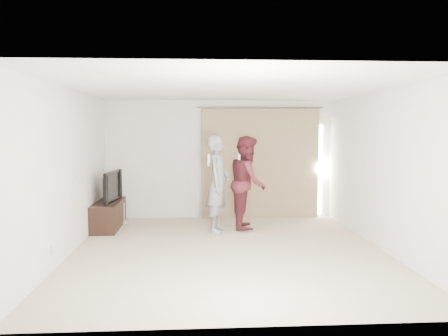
{
  "coord_description": "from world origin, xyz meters",
  "views": [
    {
      "loc": [
        -0.49,
        -6.89,
        1.94
      ],
      "look_at": [
        0.01,
        1.2,
        1.24
      ],
      "focal_mm": 35.0,
      "sensor_mm": 36.0,
      "label": 1
    }
  ],
  "objects": [
    {
      "name": "scratching_post",
      "position": [
        -2.1,
        2.23,
        0.17
      ],
      "size": [
        0.32,
        0.32,
        0.42
      ],
      "color": "tan",
      "rests_on": "ground"
    },
    {
      "name": "tv",
      "position": [
        -2.27,
        1.81,
        0.84
      ],
      "size": [
        0.25,
        1.07,
        0.61
      ],
      "primitive_type": "imported",
      "rotation": [
        0.0,
        0.0,
        1.47
      ],
      "color": "black",
      "rests_on": "tv_console"
    },
    {
      "name": "person_man",
      "position": [
        -0.1,
        1.37,
        0.93
      ],
      "size": [
        0.63,
        0.78,
        1.85
      ],
      "color": "gray",
      "rests_on": "ground"
    },
    {
      "name": "ceiling",
      "position": [
        0.0,
        0.0,
        2.6
      ],
      "size": [
        5.0,
        5.5,
        0.01
      ],
      "primitive_type": "cube",
      "color": "white",
      "rests_on": "wall_back"
    },
    {
      "name": "person_woman",
      "position": [
        0.5,
        1.66,
        0.92
      ],
      "size": [
        0.77,
        0.95,
        1.83
      ],
      "color": "#561C24",
      "rests_on": "ground"
    },
    {
      "name": "wall_left",
      "position": [
        -2.5,
        -0.0,
        1.3
      ],
      "size": [
        0.04,
        5.5,
        2.6
      ],
      "color": "silver",
      "rests_on": "ground"
    },
    {
      "name": "curtain",
      "position": [
        0.91,
        2.68,
        1.2
      ],
      "size": [
        2.8,
        0.11,
        2.46
      ],
      "color": "#9C865F",
      "rests_on": "ground"
    },
    {
      "name": "wall_back",
      "position": [
        0.0,
        2.75,
        1.3
      ],
      "size": [
        5.0,
        0.04,
        2.6
      ],
      "primitive_type": "cube",
      "color": "silver",
      "rests_on": "ground"
    },
    {
      "name": "tv_console",
      "position": [
        -2.27,
        1.81,
        0.26
      ],
      "size": [
        0.48,
        1.37,
        0.53
      ],
      "primitive_type": "cube",
      "color": "black",
      "rests_on": "ground"
    },
    {
      "name": "floor",
      "position": [
        0.0,
        0.0,
        0.0
      ],
      "size": [
        5.5,
        5.5,
        0.0
      ],
      "primitive_type": "plane",
      "color": "#C2B291",
      "rests_on": "ground"
    }
  ]
}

